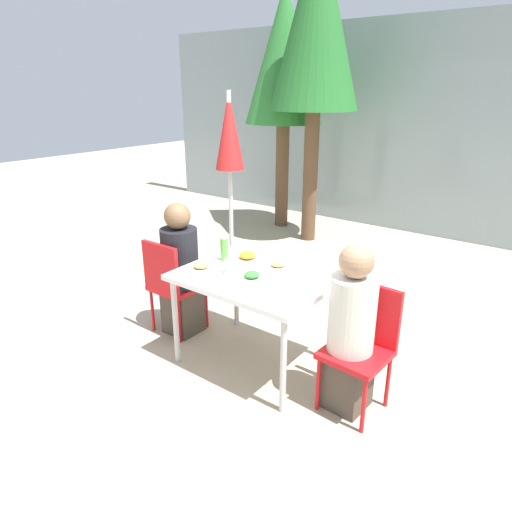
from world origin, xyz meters
The scene contains 17 objects.
ground_plane centered at (0.00, 0.00, 0.00)m, with size 24.00×24.00×0.00m, color tan.
building_facade centered at (0.00, 4.29, 1.50)m, with size 10.00×0.20×3.00m.
dining_table centered at (0.00, 0.00, 0.69)m, with size 1.13×0.87×0.76m.
chair_left centered at (-0.87, -0.08, 0.51)m, with size 0.40×0.40×0.87m.
person_left centered at (-0.82, 0.00, 0.57)m, with size 0.32×0.32×1.19m.
chair_right centered at (0.87, 0.02, 0.51)m, with size 0.43×0.43×0.87m.
person_right centered at (0.82, -0.05, 0.57)m, with size 0.31×0.31×1.18m.
closed_umbrella centered at (-1.09, 1.01, 1.49)m, with size 0.36×0.36×2.05m.
plate_0 centered at (0.03, -0.09, 0.78)m, with size 0.21×0.21×0.06m.
plate_1 centered at (-0.40, -0.17, 0.78)m, with size 0.22×0.22×0.06m.
plate_2 centered at (-0.24, 0.21, 0.78)m, with size 0.25×0.25×0.07m.
plate_3 centered at (0.06, 0.21, 0.78)m, with size 0.21×0.21×0.06m.
bottle centered at (-0.38, 0.09, 0.85)m, with size 0.06×0.06×0.21m.
drinking_cup centered at (-0.18, -0.09, 0.81)m, with size 0.08×0.08×0.11m.
salad_bowl centered at (0.43, 0.06, 0.78)m, with size 0.19×0.19×0.05m.
tree_behind_left centered at (-1.30, 2.97, 2.84)m, with size 1.16×1.16×3.99m.
tree_behind_right centered at (-2.01, 3.32, 2.46)m, with size 1.12×1.12×3.45m.
Camera 1 is at (1.90, -2.52, 2.08)m, focal length 32.00 mm.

